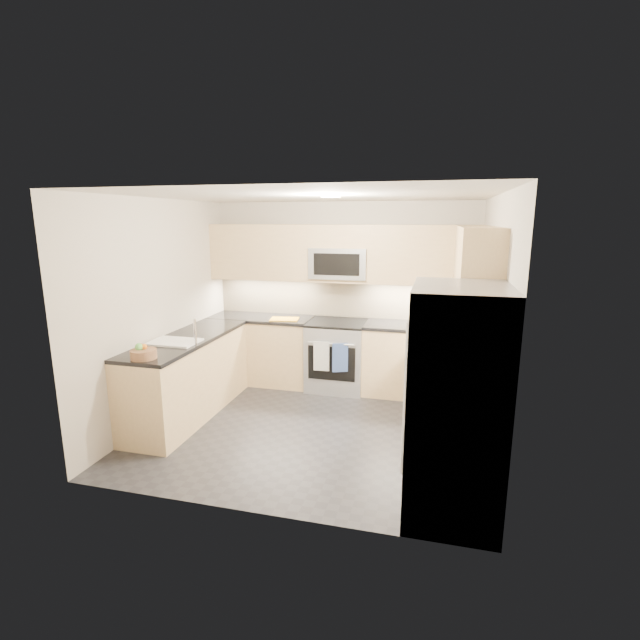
{
  "coord_description": "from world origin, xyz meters",
  "views": [
    {
      "loc": [
        1.27,
        -4.62,
        2.27
      ],
      "look_at": [
        0.0,
        0.35,
        1.15
      ],
      "focal_mm": 26.0,
      "sensor_mm": 36.0,
      "label": 1
    }
  ],
  "objects_px": {
    "microwave": "(340,263)",
    "utensil_bowl": "(464,322)",
    "cutting_board": "(284,319)",
    "fruit_basket": "(144,354)",
    "refrigerator": "(455,403)",
    "gas_range": "(337,356)"
  },
  "relations": [
    {
      "from": "cutting_board",
      "to": "microwave",
      "type": "bearing_deg",
      "value": 16.35
    },
    {
      "from": "utensil_bowl",
      "to": "cutting_board",
      "type": "height_order",
      "value": "utensil_bowl"
    },
    {
      "from": "gas_range",
      "to": "cutting_board",
      "type": "bearing_deg",
      "value": -173.28
    },
    {
      "from": "microwave",
      "to": "refrigerator",
      "type": "bearing_deg",
      "value": -60.38
    },
    {
      "from": "microwave",
      "to": "refrigerator",
      "type": "relative_size",
      "value": 0.42
    },
    {
      "from": "gas_range",
      "to": "cutting_board",
      "type": "distance_m",
      "value": 0.87
    },
    {
      "from": "microwave",
      "to": "fruit_basket",
      "type": "height_order",
      "value": "microwave"
    },
    {
      "from": "utensil_bowl",
      "to": "fruit_basket",
      "type": "xyz_separation_m",
      "value": [
        -3.09,
        -2.14,
        -0.03
      ]
    },
    {
      "from": "microwave",
      "to": "refrigerator",
      "type": "xyz_separation_m",
      "value": [
        1.45,
        -2.55,
        -0.8
      ]
    },
    {
      "from": "gas_range",
      "to": "refrigerator",
      "type": "distance_m",
      "value": 2.86
    },
    {
      "from": "microwave",
      "to": "fruit_basket",
      "type": "xyz_separation_m",
      "value": [
        -1.47,
        -2.25,
        -0.71
      ]
    },
    {
      "from": "refrigerator",
      "to": "microwave",
      "type": "bearing_deg",
      "value": 119.62
    },
    {
      "from": "refrigerator",
      "to": "utensil_bowl",
      "type": "relative_size",
      "value": 6.96
    },
    {
      "from": "gas_range",
      "to": "fruit_basket",
      "type": "height_order",
      "value": "fruit_basket"
    },
    {
      "from": "gas_range",
      "to": "fruit_basket",
      "type": "bearing_deg",
      "value": -124.58
    },
    {
      "from": "cutting_board",
      "to": "fruit_basket",
      "type": "height_order",
      "value": "fruit_basket"
    },
    {
      "from": "microwave",
      "to": "utensil_bowl",
      "type": "xyz_separation_m",
      "value": [
        1.62,
        -0.11,
        -0.69
      ]
    },
    {
      "from": "refrigerator",
      "to": "cutting_board",
      "type": "height_order",
      "value": "refrigerator"
    },
    {
      "from": "gas_range",
      "to": "cutting_board",
      "type": "height_order",
      "value": "cutting_board"
    },
    {
      "from": "utensil_bowl",
      "to": "microwave",
      "type": "bearing_deg",
      "value": 176.12
    },
    {
      "from": "microwave",
      "to": "utensil_bowl",
      "type": "bearing_deg",
      "value": -3.88
    },
    {
      "from": "utensil_bowl",
      "to": "fruit_basket",
      "type": "distance_m",
      "value": 3.76
    }
  ]
}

